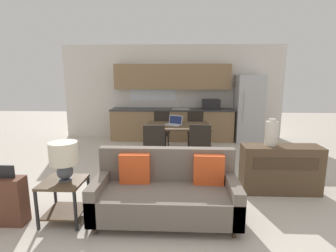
{
  "coord_description": "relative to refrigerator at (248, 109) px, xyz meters",
  "views": [
    {
      "loc": [
        0.22,
        -3.1,
        1.85
      ],
      "look_at": [
        0.02,
        1.5,
        0.95
      ],
      "focal_mm": 28.0,
      "sensor_mm": 36.0,
      "label": 1
    }
  ],
  "objects": [
    {
      "name": "wall_back",
      "position": [
        -2.14,
        0.4,
        0.43
      ],
      "size": [
        6.4,
        0.07,
        2.7
      ],
      "color": "silver",
      "rests_on": "ground_plane"
    },
    {
      "name": "couch",
      "position": [
        -2.08,
        -4.16,
        -0.58
      ],
      "size": [
        1.83,
        0.8,
        0.88
      ],
      "color": "#3D2D1E",
      "rests_on": "ground_plane"
    },
    {
      "name": "suitcase",
      "position": [
        -4.06,
        -4.39,
        -0.61
      ],
      "size": [
        0.45,
        0.22,
        0.77
      ],
      "color": "brown",
      "rests_on": "ground_plane"
    },
    {
      "name": "dining_chair_far_right",
      "position": [
        -1.51,
        -0.9,
        -0.41
      ],
      "size": [
        0.44,
        0.44,
        0.96
      ],
      "rotation": [
        0.0,
        0.0,
        0.05
      ],
      "color": "black",
      "rests_on": "ground_plane"
    },
    {
      "name": "table_lamp",
      "position": [
        -3.35,
        -4.27,
        -0.08
      ],
      "size": [
        0.35,
        0.35,
        0.5
      ],
      "color": "#4C515B",
      "rests_on": "side_table"
    },
    {
      "name": "refrigerator",
      "position": [
        0.0,
        0.0,
        0.0
      ],
      "size": [
        0.71,
        0.73,
        1.85
      ],
      "color": "#B7BABC",
      "rests_on": "ground_plane"
    },
    {
      "name": "side_table",
      "position": [
        -3.38,
        -4.28,
        -0.56
      ],
      "size": [
        0.51,
        0.51,
        0.54
      ],
      "color": "brown",
      "rests_on": "ground_plane"
    },
    {
      "name": "vase",
      "position": [
        -0.47,
        -3.27,
        0.03
      ],
      "size": [
        0.19,
        0.19,
        0.42
      ],
      "color": "beige",
      "rests_on": "credenza"
    },
    {
      "name": "dining_chair_near_right",
      "position": [
        -1.52,
        -2.52,
        -0.41
      ],
      "size": [
        0.48,
        0.48,
        0.96
      ],
      "rotation": [
        0.0,
        0.0,
        2.99
      ],
      "color": "black",
      "rests_on": "ground_plane"
    },
    {
      "name": "ground_plane",
      "position": [
        -2.13,
        -4.23,
        -0.93
      ],
      "size": [
        20.0,
        20.0,
        0.0
      ],
      "primitive_type": "plane",
      "color": "beige"
    },
    {
      "name": "credenza",
      "position": [
        -0.31,
        -3.31,
        -0.54
      ],
      "size": [
        1.21,
        0.39,
        0.76
      ],
      "color": "brown",
      "rests_on": "ground_plane"
    },
    {
      "name": "kitchen_counter",
      "position": [
        -2.11,
        0.1,
        -0.08
      ],
      "size": [
        3.47,
        0.65,
        2.15
      ],
      "color": "#8E704C",
      "rests_on": "ground_plane"
    },
    {
      "name": "dining_table",
      "position": [
        -1.95,
        -1.74,
        -0.22
      ],
      "size": [
        1.38,
        0.9,
        0.78
      ],
      "color": "brown",
      "rests_on": "ground_plane"
    },
    {
      "name": "dining_chair_near_left",
      "position": [
        -2.38,
        -2.58,
        -0.41
      ],
      "size": [
        0.45,
        0.45,
        0.96
      ],
      "rotation": [
        0.0,
        0.0,
        3.21
      ],
      "color": "black",
      "rests_on": "ground_plane"
    },
    {
      "name": "laptop",
      "position": [
        -2.03,
        -1.7,
        -0.1
      ],
      "size": [
        0.4,
        0.37,
        0.2
      ],
      "rotation": [
        0.0,
        0.0,
        -0.46
      ],
      "color": "#B7BABC",
      "rests_on": "dining_table"
    },
    {
      "name": "dining_chair_far_left",
      "position": [
        -2.38,
        -0.95,
        -0.41
      ],
      "size": [
        0.48,
        0.48,
        0.96
      ],
      "rotation": [
        0.0,
        0.0,
        -0.14
      ],
      "color": "black",
      "rests_on": "ground_plane"
    }
  ]
}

